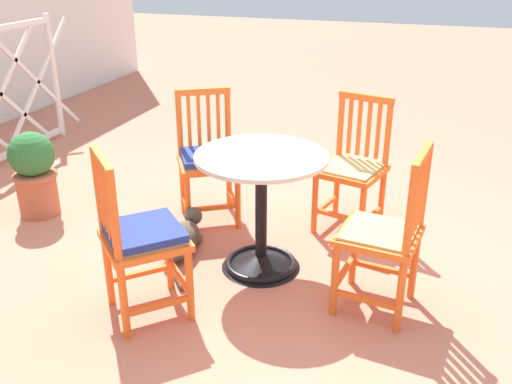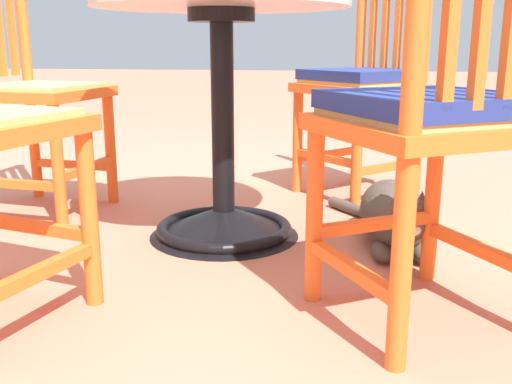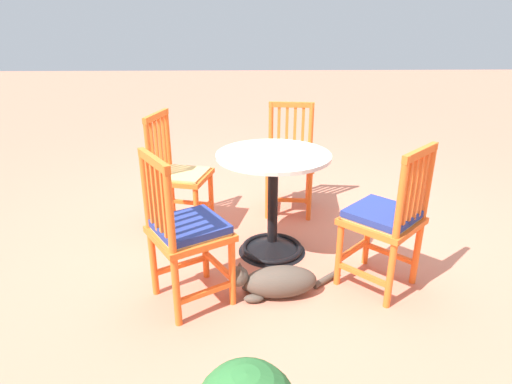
# 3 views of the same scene
# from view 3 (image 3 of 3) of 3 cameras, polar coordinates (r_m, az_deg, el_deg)

# --- Properties ---
(ground_plane) EXTENTS (24.00, 24.00, 0.00)m
(ground_plane) POSITION_cam_3_polar(r_m,az_deg,el_deg) (3.20, 3.04, -6.89)
(ground_plane) COLOR #C6755B
(cafe_table) EXTENTS (0.76, 0.76, 0.73)m
(cafe_table) POSITION_cam_3_polar(r_m,az_deg,el_deg) (2.97, 2.22, -3.10)
(cafe_table) COLOR black
(cafe_table) RESTS_ON ground_plane
(orange_chair_facing_out) EXTENTS (0.45, 0.45, 0.91)m
(orange_chair_facing_out) POSITION_cam_3_polar(r_m,az_deg,el_deg) (3.61, 4.52, 4.02)
(orange_chair_facing_out) COLOR orange
(orange_chair_facing_out) RESTS_ON ground_plane
(orange_chair_tucked_in) EXTENTS (0.49, 0.49, 0.91)m
(orange_chair_tucked_in) POSITION_cam_3_polar(r_m,az_deg,el_deg) (3.32, -10.35, 2.14)
(orange_chair_tucked_in) COLOR orange
(orange_chair_tucked_in) RESTS_ON ground_plane
(orange_chair_near_fence) EXTENTS (0.55, 0.55, 0.91)m
(orange_chair_near_fence) POSITION_cam_3_polar(r_m,az_deg,el_deg) (2.41, -9.32, -5.32)
(orange_chair_near_fence) COLOR orange
(orange_chair_near_fence) RESTS_ON ground_plane
(orange_chair_at_corner) EXTENTS (0.57, 0.57, 0.91)m
(orange_chair_at_corner) POSITION_cam_3_polar(r_m,az_deg,el_deg) (2.63, 16.92, -3.58)
(orange_chair_at_corner) COLOR orange
(orange_chair_at_corner) RESTS_ON ground_plane
(tabby_cat) EXTENTS (0.71, 0.33, 0.23)m
(tabby_cat) POSITION_cam_3_polar(r_m,az_deg,el_deg) (2.59, 2.42, -11.91)
(tabby_cat) COLOR #4C4238
(tabby_cat) RESTS_ON ground_plane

